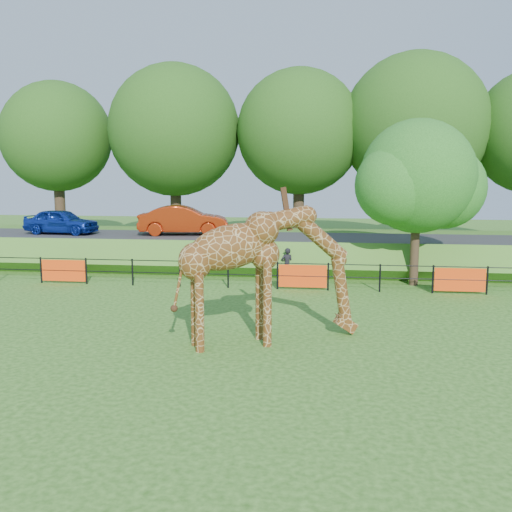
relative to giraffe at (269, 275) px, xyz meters
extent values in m
plane|color=#295415|center=(-2.45, -0.80, -1.87)|extent=(90.00, 90.00, 0.00)
cube|color=#295415|center=(-2.45, 14.70, -1.22)|extent=(40.00, 9.00, 1.30)
cube|color=#2E2E30|center=(-2.45, 13.20, -0.51)|extent=(40.00, 5.00, 0.12)
imported|color=#1432A4|center=(-12.44, 13.21, 0.21)|extent=(4.03, 2.00, 1.32)
imported|color=#A1280B|center=(-5.95, 13.65, 0.30)|extent=(4.77, 2.29, 1.51)
imported|color=black|center=(-0.22, 9.11, -1.16)|extent=(0.60, 0.50, 1.42)
cylinder|color=#372318|center=(5.05, 8.80, -0.27)|extent=(0.36, 0.36, 3.20)
sphere|color=#1E5918|center=(5.05, 8.80, 2.60)|extent=(4.60, 4.60, 4.60)
sphere|color=#1E5918|center=(6.20, 9.49, 2.14)|extent=(3.45, 3.45, 3.45)
sphere|color=#1E5918|center=(4.13, 8.11, 2.25)|extent=(3.22, 3.22, 3.22)
cylinder|color=#372318|center=(-16.45, 21.20, 0.63)|extent=(0.70, 0.70, 5.00)
sphere|color=#1B4412|center=(-16.45, 21.20, 5.11)|extent=(7.20, 7.20, 7.20)
cylinder|color=#372318|center=(-8.45, 21.20, 0.63)|extent=(0.70, 0.70, 5.00)
sphere|color=#1B4412|center=(-8.45, 21.20, 5.44)|extent=(8.40, 8.40, 8.40)
cylinder|color=#372318|center=(-0.45, 21.20, 0.63)|extent=(0.70, 0.70, 5.00)
sphere|color=#1B4412|center=(-0.45, 21.20, 5.28)|extent=(7.80, 7.80, 7.80)
cylinder|color=#372318|center=(6.55, 21.20, 0.63)|extent=(0.70, 0.70, 5.00)
sphere|color=#1B4412|center=(6.55, 21.20, 5.55)|extent=(8.80, 8.80, 8.80)
camera|label=1|loc=(1.64, -15.03, 2.71)|focal=40.00mm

